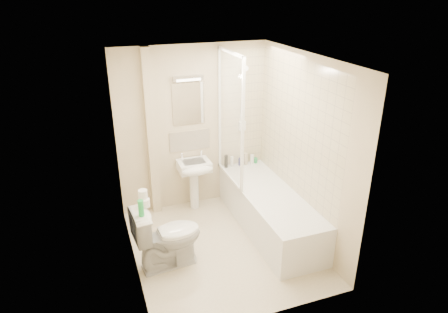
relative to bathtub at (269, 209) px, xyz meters
name	(u,v)px	position (x,y,z in m)	size (l,w,h in m)	color
floor	(222,246)	(-0.75, -0.20, -0.29)	(2.50, 2.50, 0.00)	beige
wall_back	(193,129)	(-0.75, 1.05, 0.91)	(2.20, 0.02, 2.40)	beige
wall_left	(127,176)	(-1.85, -0.20, 0.91)	(0.02, 2.50, 2.40)	beige
wall_right	(304,150)	(0.35, -0.20, 0.91)	(0.02, 2.50, 2.40)	beige
ceiling	(222,59)	(-0.75, -0.20, 2.11)	(2.20, 2.50, 0.02)	white
tile_back	(242,109)	(0.00, 1.04, 1.14)	(0.70, 0.01, 1.75)	beige
tile_right	(297,128)	(0.34, 0.00, 1.14)	(0.01, 2.10, 1.75)	beige
pipe_boxing	(151,135)	(-1.37, 0.99, 0.91)	(0.12, 0.12, 2.40)	beige
splashback	(190,140)	(-0.81, 1.04, 0.74)	(0.60, 0.01, 0.30)	beige
mirror	(188,104)	(-0.81, 1.04, 1.29)	(0.46, 0.01, 0.60)	white
strip_light	(188,78)	(-0.81, 1.02, 1.66)	(0.42, 0.07, 0.07)	silver
bathtub	(269,209)	(0.00, 0.00, 0.00)	(0.70, 2.10, 0.55)	white
shower_screen	(230,118)	(-0.35, 0.60, 1.16)	(0.04, 0.92, 1.80)	white
shower_fixture	(243,102)	(0.00, 0.99, 1.26)	(0.10, 0.16, 0.99)	white
pedestal_sink	(195,172)	(-0.81, 0.81, 0.33)	(0.46, 0.44, 0.89)	white
bottle_black_a	(226,161)	(-0.27, 0.96, 0.36)	(0.05, 0.05, 0.20)	black
bottle_white_a	(232,161)	(-0.18, 0.96, 0.34)	(0.05, 0.05, 0.16)	white
bottle_blue	(240,162)	(-0.04, 0.96, 0.32)	(0.06, 0.06, 0.12)	navy
bottle_cream	(246,159)	(0.05, 0.96, 0.35)	(0.06, 0.06, 0.19)	beige
bottle_white_b	(252,159)	(0.16, 0.96, 0.33)	(0.06, 0.06, 0.14)	white
bottle_green	(256,160)	(0.22, 0.96, 0.30)	(0.06, 0.06, 0.08)	green
toilet	(168,236)	(-1.47, -0.31, 0.11)	(0.83, 0.52, 0.81)	white
toilet_roll_lower	(145,203)	(-1.69, -0.23, 0.56)	(0.11, 0.11, 0.09)	white
toilet_roll_upper	(143,194)	(-1.70, -0.20, 0.66)	(0.10, 0.10, 0.10)	white
green_bottle	(141,208)	(-1.76, -0.42, 0.61)	(0.06, 0.06, 0.19)	green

